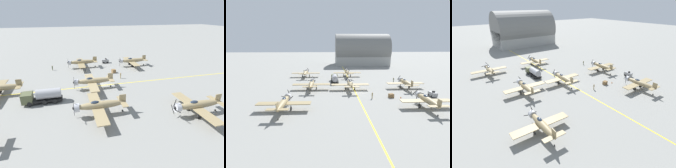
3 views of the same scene
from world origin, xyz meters
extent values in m
plane|color=gray|center=(0.00, 0.00, 0.00)|extent=(400.00, 400.00, 0.00)
cube|color=yellow|center=(0.00, 0.00, 0.00)|extent=(0.30, 160.00, 0.01)
ellipsoid|color=#948057|center=(17.03, 2.96, 2.05)|extent=(1.50, 9.50, 1.42)
cylinder|color=#B7B7BC|center=(17.03, 7.41, 2.05)|extent=(1.58, 0.90, 1.58)
ellipsoid|color=#232D3D|center=(17.03, 4.10, 2.61)|extent=(0.80, 1.70, 0.76)
cube|color=#948057|center=(17.03, 3.72, 1.71)|extent=(12.00, 2.10, 0.16)
cube|color=#948057|center=(17.03, -1.13, 2.20)|extent=(4.40, 1.10, 0.12)
cube|color=#948057|center=(17.03, -1.13, 2.85)|extent=(0.14, 1.30, 1.60)
sphere|color=black|center=(17.03, 7.91, 2.05)|extent=(0.56, 0.56, 0.56)
cube|color=black|center=(17.90, 7.91, 2.11)|extent=(1.76, 0.06, 0.27)
cube|color=black|center=(16.54, 7.91, 2.77)|extent=(1.10, 0.06, 1.53)
cube|color=black|center=(16.65, 7.91, 1.26)|extent=(0.89, 0.06, 1.64)
cylinder|color=black|center=(15.53, 3.72, 1.08)|extent=(0.14, 0.14, 1.26)
cylinder|color=black|center=(15.53, 3.72, 0.45)|extent=(0.22, 0.90, 0.90)
cylinder|color=black|center=(18.53, 3.72, 1.08)|extent=(0.14, 0.14, 1.26)
cylinder|color=black|center=(18.53, 3.72, 0.45)|extent=(0.22, 0.90, 0.90)
cylinder|color=black|center=(17.03, -1.19, 0.18)|extent=(0.12, 0.36, 0.36)
ellipsoid|color=#968158|center=(-18.10, -14.59, 2.05)|extent=(1.50, 9.50, 1.42)
cylinder|color=#B7B7BC|center=(-18.10, -10.14, 2.05)|extent=(1.58, 0.90, 1.58)
ellipsoid|color=#232D3D|center=(-18.10, -13.45, 2.61)|extent=(0.80, 1.70, 0.76)
cube|color=#968158|center=(-18.10, -13.83, 1.71)|extent=(12.00, 2.10, 0.16)
cube|color=#968158|center=(-18.10, -18.68, 2.20)|extent=(4.40, 1.10, 0.12)
cube|color=#968158|center=(-18.10, -18.68, 2.85)|extent=(0.14, 1.30, 1.60)
sphere|color=black|center=(-18.10, -9.64, 2.05)|extent=(0.56, 0.56, 0.56)
cube|color=black|center=(-17.51, -9.64, 1.41)|extent=(1.29, 0.06, 1.38)
cube|color=black|center=(-17.84, -9.64, 2.89)|extent=(0.65, 0.06, 1.71)
cube|color=black|center=(-18.96, -9.64, 1.86)|extent=(1.74, 0.06, 0.53)
cylinder|color=black|center=(-19.60, -13.83, 1.08)|extent=(0.14, 0.14, 1.26)
cylinder|color=black|center=(-19.60, -13.83, 0.45)|extent=(0.22, 0.90, 0.90)
cylinder|color=black|center=(-16.60, -13.83, 1.08)|extent=(0.14, 0.14, 1.26)
cylinder|color=black|center=(-16.60, -13.83, 0.45)|extent=(0.22, 0.90, 0.90)
cylinder|color=black|center=(-18.10, -18.74, 0.18)|extent=(0.12, 0.36, 0.36)
ellipsoid|color=#99855C|center=(14.68, -14.33, 2.05)|extent=(1.50, 9.50, 1.42)
cylinder|color=#B7B7BC|center=(14.68, -9.88, 2.05)|extent=(1.57, 0.90, 1.58)
ellipsoid|color=#232D3D|center=(14.68, -13.19, 2.61)|extent=(0.80, 1.70, 0.76)
cube|color=#99855C|center=(14.68, -13.57, 1.71)|extent=(12.00, 2.10, 0.16)
cube|color=#99855C|center=(14.68, -18.42, 2.20)|extent=(4.40, 1.10, 0.12)
cube|color=#99855C|center=(14.68, -18.42, 2.85)|extent=(0.14, 1.30, 1.60)
sphere|color=black|center=(14.68, -9.38, 2.05)|extent=(0.56, 0.56, 0.56)
cube|color=black|center=(14.49, -9.38, 1.20)|extent=(0.52, 0.06, 1.74)
cube|color=black|center=(15.51, -9.38, 2.31)|extent=(1.71, 0.06, 0.66)
cube|color=black|center=(14.03, -9.38, 2.64)|extent=(1.38, 0.06, 1.29)
cylinder|color=black|center=(13.18, -13.57, 1.08)|extent=(0.14, 0.14, 1.26)
cylinder|color=black|center=(13.18, -13.57, 0.45)|extent=(0.22, 0.90, 0.90)
cylinder|color=black|center=(16.18, -13.57, 1.08)|extent=(0.14, 0.14, 1.26)
cylinder|color=black|center=(16.18, -13.57, 0.45)|extent=(0.22, 0.90, 0.90)
cylinder|color=black|center=(14.68, -18.48, 0.18)|extent=(0.12, 0.36, 0.36)
ellipsoid|color=#9A865D|center=(-13.66, 2.84, 2.05)|extent=(1.50, 9.50, 1.42)
cylinder|color=#B7B7BC|center=(-13.66, 7.29, 2.05)|extent=(1.57, 0.90, 1.58)
ellipsoid|color=#232D3D|center=(-13.66, 3.98, 2.61)|extent=(0.80, 1.70, 0.76)
cube|color=#9A865D|center=(-13.66, 3.60, 1.71)|extent=(12.00, 2.10, 0.16)
cube|color=#9A865D|center=(-13.66, -1.25, 2.20)|extent=(4.40, 1.10, 0.12)
cube|color=#9A865D|center=(-13.66, -1.25, 2.85)|extent=(0.14, 1.30, 1.60)
sphere|color=black|center=(-13.66, 7.79, 2.05)|extent=(0.56, 0.56, 0.56)
cube|color=black|center=(-13.24, 7.79, 2.81)|extent=(0.98, 0.06, 1.59)
cube|color=black|center=(-14.54, 7.79, 2.04)|extent=(1.75, 0.06, 0.16)
cube|color=black|center=(-13.22, 7.79, 1.30)|extent=(1.01, 0.06, 1.58)
cylinder|color=black|center=(-15.16, 3.60, 1.08)|extent=(0.14, 0.14, 1.26)
cylinder|color=black|center=(-15.16, 3.60, 0.45)|extent=(0.22, 0.90, 0.90)
cylinder|color=black|center=(-12.16, 3.60, 1.08)|extent=(0.14, 0.14, 1.26)
cylinder|color=black|center=(-12.16, 3.60, 0.45)|extent=(0.22, 0.90, 0.90)
cylinder|color=black|center=(-13.66, -1.31, 0.18)|extent=(0.12, 0.36, 0.36)
ellipsoid|color=#958158|center=(-0.20, 23.40, 2.05)|extent=(1.50, 9.50, 1.42)
cube|color=#958158|center=(-0.20, 19.31, 2.20)|extent=(4.40, 1.10, 0.12)
cube|color=#958158|center=(-0.20, 19.31, 2.85)|extent=(0.14, 1.30, 1.60)
cylinder|color=black|center=(1.30, 24.16, 0.45)|extent=(0.22, 0.90, 0.90)
cylinder|color=black|center=(-0.20, 19.25, 0.18)|extent=(0.12, 0.36, 0.36)
ellipsoid|color=tan|center=(-1.31, 2.06, 2.05)|extent=(1.50, 9.50, 1.42)
cylinder|color=#B7B7BC|center=(-1.31, 6.51, 2.05)|extent=(1.58, 0.90, 1.58)
ellipsoid|color=#232D3D|center=(-1.31, 3.20, 2.61)|extent=(0.80, 1.70, 0.76)
cube|color=tan|center=(-1.31, 2.82, 1.71)|extent=(12.00, 2.10, 0.16)
cube|color=tan|center=(-1.31, -2.03, 2.20)|extent=(4.40, 1.10, 0.12)
cube|color=tan|center=(-1.31, -2.03, 2.85)|extent=(0.14, 1.30, 1.60)
sphere|color=black|center=(-1.31, 7.01, 2.05)|extent=(0.56, 0.56, 0.56)
cube|color=black|center=(-1.81, 7.01, 2.77)|extent=(1.12, 0.06, 1.51)
cube|color=black|center=(-1.67, 7.01, 1.26)|extent=(0.86, 0.06, 1.65)
cube|color=black|center=(-0.43, 7.01, 2.13)|extent=(1.76, 0.06, 0.29)
cylinder|color=black|center=(-2.81, 2.82, 1.08)|extent=(0.14, 0.14, 1.26)
cylinder|color=black|center=(-2.81, 2.82, 0.45)|extent=(0.22, 0.90, 0.90)
cylinder|color=black|center=(0.19, 2.82, 1.08)|extent=(0.14, 0.14, 1.26)
cylinder|color=black|center=(0.19, 2.82, 0.45)|extent=(0.22, 0.90, 0.90)
cylinder|color=black|center=(-1.31, -2.09, 0.18)|extent=(0.12, 0.36, 0.36)
cube|color=black|center=(-5.94, 13.85, 0.62)|extent=(2.25, 8.00, 0.40)
cube|color=#515638|center=(-5.94, 16.81, 1.42)|extent=(2.50, 2.08, 2.00)
cylinder|color=#9E9EA3|center=(-5.94, 12.53, 1.93)|extent=(2.10, 4.96, 2.10)
cylinder|color=black|center=(-7.13, 16.33, 0.50)|extent=(0.30, 1.00, 1.00)
cylinder|color=black|center=(-4.75, 16.33, 0.50)|extent=(0.30, 1.00, 1.00)
cylinder|color=black|center=(-7.13, 13.45, 0.50)|extent=(0.30, 1.00, 1.00)
cylinder|color=black|center=(-4.75, 13.45, 0.50)|extent=(0.30, 1.00, 1.00)
cylinder|color=black|center=(-7.13, 11.37, 0.50)|extent=(0.30, 1.00, 1.00)
cylinder|color=black|center=(-4.75, 11.37, 0.50)|extent=(0.30, 1.00, 1.00)
cube|color=gray|center=(21.03, -5.65, 0.80)|extent=(1.40, 2.60, 1.10)
cube|color=black|center=(21.03, -5.91, 1.57)|extent=(0.70, 0.36, 0.44)
cylinder|color=black|center=(20.35, -4.93, 0.30)|extent=(0.20, 0.60, 0.60)
cylinder|color=black|center=(21.72, -4.93, 0.30)|extent=(0.20, 0.60, 0.60)
cylinder|color=black|center=(20.35, -6.36, 0.30)|extent=(0.20, 0.60, 0.60)
cylinder|color=black|center=(21.72, -6.36, 0.30)|extent=(0.20, 0.60, 0.60)
cylinder|color=#515638|center=(16.62, 13.05, 0.40)|extent=(0.25, 0.25, 0.79)
cylinder|color=#515638|center=(16.62, 13.05, 1.12)|extent=(0.36, 0.36, 0.66)
sphere|color=tan|center=(16.62, 13.05, 1.56)|extent=(0.21, 0.21, 0.21)
cylinder|color=tan|center=(3.71, -6.32, 0.41)|extent=(0.26, 0.26, 0.83)
cylinder|color=tan|center=(3.71, -6.32, 1.17)|extent=(0.38, 0.38, 0.69)
sphere|color=tan|center=(3.71, -6.32, 1.63)|extent=(0.22, 0.22, 0.22)
cube|color=brown|center=(9.17, -5.74, 0.54)|extent=(1.45, 1.28, 1.07)
cone|color=orange|center=(11.64, -6.47, 0.28)|extent=(0.36, 0.36, 0.55)
camera|label=1|loc=(-41.36, 8.06, 17.84)|focal=28.00mm
camera|label=2|loc=(-7.75, -51.19, 15.24)|focal=28.00mm
camera|label=3|loc=(-30.48, -39.00, 23.19)|focal=28.00mm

